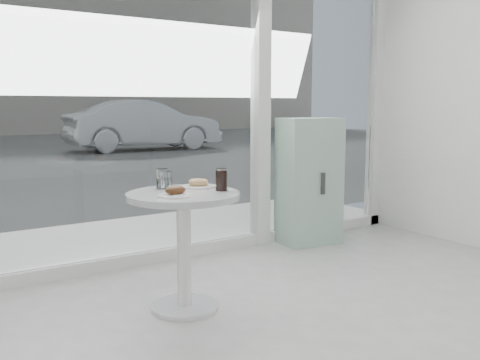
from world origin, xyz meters
TOP-DOWN VIEW (x-y plane):
  - storefront at (0.07, 3.00)m, footprint 5.00×0.14m
  - main_table at (-0.50, 1.90)m, footprint 0.72×0.72m
  - patio_deck at (0.00, 3.80)m, footprint 5.60×1.60m
  - mint_cabinet at (1.30, 2.75)m, footprint 0.60×0.45m
  - car_silver at (4.37, 13.64)m, footprint 4.54×1.82m
  - plate_fritter at (-0.60, 1.79)m, footprint 0.21×0.21m
  - plate_donut at (-0.31, 2.04)m, footprint 0.23×0.23m
  - water_tumbler_a at (-0.54, 2.12)m, footprint 0.08×0.08m
  - water_tumbler_b at (-0.50, 2.14)m, footprint 0.07×0.07m
  - cola_glass at (-0.26, 1.83)m, footprint 0.08×0.08m

SIDE VIEW (x-z plane):
  - patio_deck at x=0.00m, z-range 0.00..0.05m
  - main_table at x=-0.50m, z-range 0.17..0.94m
  - mint_cabinet at x=1.30m, z-range 0.00..1.20m
  - car_silver at x=4.37m, z-range 0.00..1.47m
  - plate_donut at x=-0.31m, z-range 0.76..0.82m
  - plate_fritter at x=-0.60m, z-range 0.76..0.83m
  - water_tumbler_b at x=-0.50m, z-range 0.76..0.87m
  - water_tumbler_a at x=-0.54m, z-range 0.76..0.89m
  - cola_glass at x=-0.26m, z-range 0.77..0.91m
  - storefront at x=0.07m, z-range 0.21..3.21m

